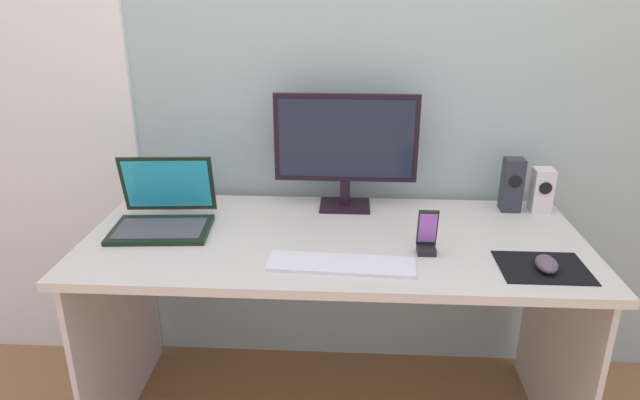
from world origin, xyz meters
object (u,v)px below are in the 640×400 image
Objects in this scene: speaker_right at (542,190)px; laptop at (164,214)px; fishbowl at (179,182)px; monitor at (346,146)px; speaker_near_monitor at (512,185)px; keyboard_external at (341,264)px; mouse at (547,264)px; phone_in_dock at (427,238)px.

speaker_right is 1.32m from laptop.
monitor is at bearing -1.63° from fishbowl.
keyboard_external is at bearing -141.89° from speaker_near_monitor.
phone_in_dock is (-0.33, 0.10, 0.03)m from mouse.
speaker_right is 0.47× the size of laptop.
phone_in_dock is at bearing -140.74° from speaker_right.
laptop is 1.20m from mouse.
speaker_right is at bearing -0.43° from fishbowl.
speaker_near_monitor reaches higher than mouse.
fishbowl is 1.66× the size of mouse.
mouse is at bearing -21.66° from fishbowl.
speaker_near_monitor is at bearing 179.96° from speaker_right.
speaker_near_monitor reaches higher than phone_in_dock.
fishbowl is at bearing 178.37° from monitor.
speaker_near_monitor is 1.92× the size of mouse.
phone_in_dock reaches higher than mouse.
keyboard_external is 4.26× the size of mouse.
fishbowl is (-0.01, 0.23, 0.03)m from laptop.
speaker_right is 1.13× the size of phone_in_dock.
fishbowl is 0.39× the size of keyboard_external.
speaker_near_monitor is 1.21m from fishbowl.
mouse is at bearing -104.64° from speaker_right.
keyboard_external is (0.61, -0.48, -0.07)m from fishbowl.
phone_in_dock reaches higher than keyboard_external.
fishbowl is (-1.21, 0.01, -0.02)m from speaker_near_monitor.
monitor reaches higher than mouse.
monitor is 1.19× the size of keyboard_external.
fishbowl reaches higher than keyboard_external.
speaker_near_monitor is 0.45× the size of keyboard_external.
speaker_right is 0.37× the size of keyboard_external.
phone_in_dock is at bearing -54.86° from monitor.
fishbowl reaches higher than speaker_right.
mouse is (-0.12, -0.46, -0.06)m from speaker_right.
monitor is 3.64× the size of phone_in_dock.
speaker_right is 0.48m from mouse.
fishbowl reaches higher than mouse.
laptop reaches higher than speaker_near_monitor.
speaker_right is at bearing 36.68° from keyboard_external.
speaker_right is at bearing 0.63° from monitor.
keyboard_external is (-0.00, -0.46, -0.23)m from monitor.
fishbowl is 1.28m from mouse.
laptop is at bearing 170.16° from phone_in_dock.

